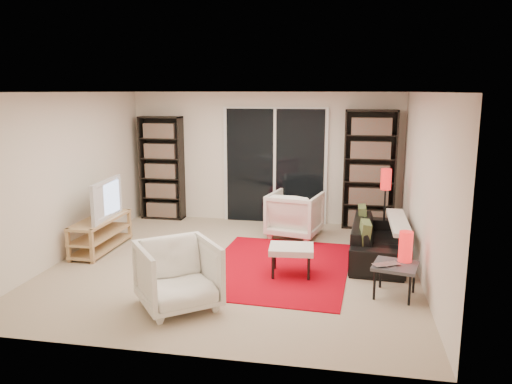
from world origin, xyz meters
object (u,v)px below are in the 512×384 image
(sofa, at_px, (378,240))
(floor_lamp, at_px, (386,188))
(bookshelf_right, at_px, (369,170))
(bookshelf_left, at_px, (162,168))
(tv_stand, at_px, (101,233))
(armchair_front, at_px, (178,275))
(ottoman, at_px, (291,250))
(armchair_back, at_px, (295,214))
(side_table, at_px, (395,268))

(sofa, bearing_deg, floor_lamp, -5.53)
(bookshelf_right, height_order, floor_lamp, bookshelf_right)
(bookshelf_left, xyz_separation_m, tv_stand, (-0.23, -2.04, -0.71))
(bookshelf_left, xyz_separation_m, floor_lamp, (4.07, -0.93, -0.06))
(armchair_front, distance_m, ottoman, 1.68)
(tv_stand, bearing_deg, armchair_back, 23.97)
(bookshelf_left, relative_size, side_table, 3.25)
(tv_stand, height_order, armchair_front, armchair_front)
(ottoman, xyz_separation_m, floor_lamp, (1.29, 1.66, 0.57))
(sofa, xyz_separation_m, armchair_front, (-2.31, -2.17, 0.11))
(armchair_front, distance_m, floor_lamp, 3.82)
(bookshelf_left, distance_m, armchair_back, 2.80)
(bookshelf_right, distance_m, floor_lamp, 0.96)
(side_table, bearing_deg, armchair_front, -162.31)
(ottoman, bearing_deg, sofa, 38.21)
(tv_stand, height_order, sofa, sofa)
(floor_lamp, bearing_deg, tv_stand, -165.49)
(bookshelf_right, height_order, sofa, bookshelf_right)
(sofa, height_order, side_table, sofa)
(bookshelf_right, distance_m, side_table, 3.14)
(side_table, bearing_deg, armchair_back, 122.32)
(bookshelf_right, relative_size, armchair_back, 2.51)
(bookshelf_right, xyz_separation_m, side_table, (0.22, -3.06, -0.69))
(armchair_front, bearing_deg, floor_lamp, 12.16)
(sofa, relative_size, side_table, 3.15)
(armchair_front, relative_size, floor_lamp, 0.69)
(ottoman, bearing_deg, bookshelf_left, 137.04)
(armchair_back, relative_size, side_table, 1.39)
(tv_stand, distance_m, side_table, 4.43)
(armchair_front, height_order, side_table, armchair_front)
(bookshelf_left, distance_m, sofa, 4.35)
(bookshelf_left, bearing_deg, bookshelf_right, -0.00)
(bookshelf_right, xyz_separation_m, ottoman, (-1.07, -2.59, -0.70))
(armchair_back, distance_m, floor_lamp, 1.55)
(bookshelf_right, xyz_separation_m, armchair_back, (-1.22, -0.77, -0.67))
(armchair_back, xyz_separation_m, ottoman, (0.15, -1.82, -0.03))
(sofa, bearing_deg, ottoman, 131.81)
(bookshelf_left, bearing_deg, ottoman, -42.96)
(armchair_front, distance_m, side_table, 2.55)
(bookshelf_left, height_order, sofa, bookshelf_left)
(tv_stand, xyz_separation_m, floor_lamp, (4.31, 1.11, 0.65))
(side_table, bearing_deg, sofa, 94.97)
(armchair_front, xyz_separation_m, side_table, (2.43, 0.77, -0.03))
(bookshelf_right, relative_size, ottoman, 3.41)
(bookshelf_right, distance_m, ottoman, 2.89)
(tv_stand, bearing_deg, sofa, 5.12)
(side_table, bearing_deg, floor_lamp, 90.06)
(armchair_back, relative_size, armchair_front, 0.99)
(ottoman, bearing_deg, armchair_front, -132.43)
(bookshelf_left, relative_size, bookshelf_right, 0.93)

